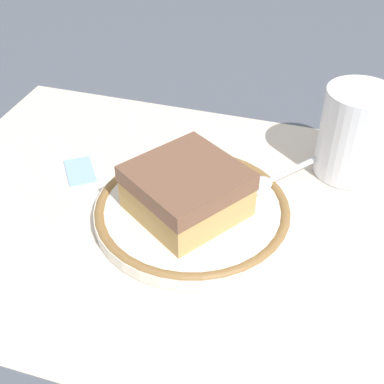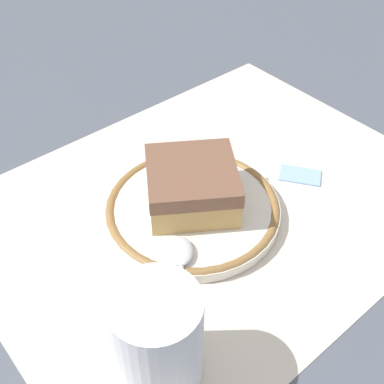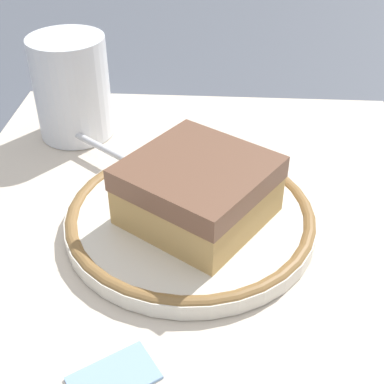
{
  "view_description": "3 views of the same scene",
  "coord_description": "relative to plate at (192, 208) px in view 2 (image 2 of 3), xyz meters",
  "views": [
    {
      "loc": [
        -0.14,
        0.38,
        0.35
      ],
      "look_at": [
        -0.03,
        0.0,
        0.03
      ],
      "focal_mm": 48.65,
      "sensor_mm": 36.0,
      "label": 1
    },
    {
      "loc": [
        -0.29,
        -0.3,
        0.41
      ],
      "look_at": [
        -0.03,
        0.0,
        0.03
      ],
      "focal_mm": 46.66,
      "sensor_mm": 36.0,
      "label": 2
    },
    {
      "loc": [
        0.3,
        0.02,
        0.27
      ],
      "look_at": [
        -0.03,
        0.0,
        0.03
      ],
      "focal_mm": 49.48,
      "sensor_mm": 36.0,
      "label": 3
    }
  ],
  "objects": [
    {
      "name": "plate",
      "position": [
        0.0,
        0.0,
        0.0
      ],
      "size": [
        0.2,
        0.2,
        0.02
      ],
      "color": "silver",
      "rests_on": "placemat"
    },
    {
      "name": "sugar_packet",
      "position": [
        0.14,
        -0.04,
        -0.0
      ],
      "size": [
        0.05,
        0.06,
        0.01
      ],
      "primitive_type": "cube",
      "rotation": [
        0.0,
        0.0,
        5.33
      ],
      "color": "#8CB2E0",
      "rests_on": "placemat"
    },
    {
      "name": "cup",
      "position": [
        -0.14,
        -0.13,
        0.03
      ],
      "size": [
        0.07,
        0.07,
        0.1
      ],
      "color": "white",
      "rests_on": "placemat"
    },
    {
      "name": "cake_slice",
      "position": [
        0.0,
        0.0,
        0.03
      ],
      "size": [
        0.13,
        0.13,
        0.05
      ],
      "color": "tan",
      "rests_on": "plate"
    },
    {
      "name": "spoon",
      "position": [
        -0.07,
        -0.06,
        0.01
      ],
      "size": [
        0.1,
        0.12,
        0.01
      ],
      "color": "silver",
      "rests_on": "plate"
    },
    {
      "name": "placemat",
      "position": [
        0.03,
        -0.0,
        -0.01
      ],
      "size": [
        0.53,
        0.41,
        0.0
      ],
      "primitive_type": "cube",
      "color": "beige",
      "rests_on": "ground_plane"
    },
    {
      "name": "ground_plane",
      "position": [
        0.03,
        -0.0,
        -0.01
      ],
      "size": [
        2.4,
        2.4,
        0.0
      ],
      "primitive_type": "plane",
      "color": "#4C515B"
    }
  ]
}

